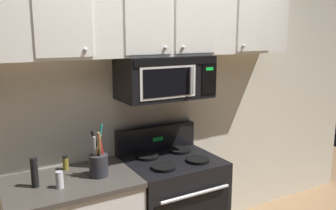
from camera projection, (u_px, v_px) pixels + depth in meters
back_wall at (151, 99)px, 3.16m from camera, size 5.20×0.10×2.70m
stove_range at (172, 207)px, 3.03m from camera, size 0.76×0.69×1.12m
over_range_microwave at (165, 77)px, 2.91m from camera, size 0.76×0.43×0.35m
upper_cabinets at (163, 21)px, 2.84m from camera, size 2.50×0.36×0.55m
utensil_crock_charcoal at (99, 163)px, 2.58m from camera, size 0.14×0.14×0.39m
salt_shaker at (60, 180)px, 2.39m from camera, size 0.05×0.05×0.12m
pepper_mill at (34, 172)px, 2.40m from camera, size 0.05×0.05×0.21m
spice_jar at (66, 163)px, 2.72m from camera, size 0.05×0.05×0.11m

